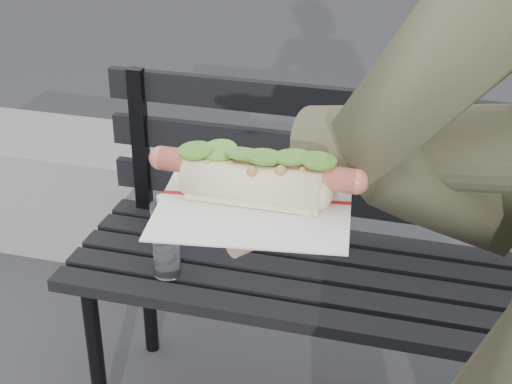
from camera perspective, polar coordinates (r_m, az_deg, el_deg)
park_bench at (r=1.92m, az=8.72°, el=-4.09°), size 1.50×0.44×0.88m
concrete_block at (r=2.97m, az=-12.89°, el=0.30°), size 1.20×0.40×0.40m
held_hotdog at (r=0.80m, az=14.71°, el=2.16°), size 0.63×0.30×0.20m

